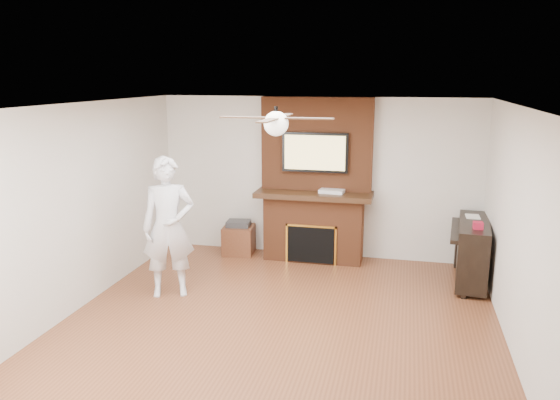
% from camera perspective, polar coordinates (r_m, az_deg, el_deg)
% --- Properties ---
extents(room_shell, '(5.36, 5.86, 2.86)m').
position_cam_1_polar(room_shell, '(5.94, -0.40, -2.36)').
color(room_shell, brown).
rests_on(room_shell, ground).
extents(fireplace, '(1.78, 0.64, 2.50)m').
position_cam_1_polar(fireplace, '(8.43, 3.67, 0.41)').
color(fireplace, brown).
rests_on(fireplace, ground).
extents(tv, '(1.00, 0.08, 0.60)m').
position_cam_1_polar(tv, '(8.26, 3.68, 4.98)').
color(tv, black).
rests_on(tv, fireplace).
extents(ceiling_fan, '(1.21, 1.21, 0.31)m').
position_cam_1_polar(ceiling_fan, '(5.75, -0.42, 8.09)').
color(ceiling_fan, black).
rests_on(ceiling_fan, room_shell).
extents(person, '(0.79, 0.67, 1.83)m').
position_cam_1_polar(person, '(7.14, -11.58, -2.80)').
color(person, silver).
rests_on(person, ground).
extents(side_table, '(0.52, 0.52, 0.55)m').
position_cam_1_polar(side_table, '(8.83, -4.33, -4.02)').
color(side_table, '#502816').
rests_on(side_table, ground).
extents(piano, '(0.61, 1.36, 0.96)m').
position_cam_1_polar(piano, '(7.98, 19.41, -4.96)').
color(piano, black).
rests_on(piano, ground).
extents(cable_box, '(0.39, 0.25, 0.05)m').
position_cam_1_polar(cable_box, '(8.27, 5.43, 0.92)').
color(cable_box, silver).
rests_on(cable_box, fireplace).
extents(candle_orange, '(0.07, 0.07, 0.12)m').
position_cam_1_polar(candle_orange, '(8.49, 1.69, -6.04)').
color(candle_orange, orange).
rests_on(candle_orange, ground).
extents(candle_green, '(0.07, 0.07, 0.10)m').
position_cam_1_polar(candle_green, '(8.50, 2.61, -6.10)').
color(candle_green, '#338136').
rests_on(candle_green, ground).
extents(candle_cream, '(0.08, 0.08, 0.11)m').
position_cam_1_polar(candle_cream, '(8.42, 4.60, -6.29)').
color(candle_cream, beige).
rests_on(candle_cream, ground).
extents(candle_blue, '(0.06, 0.06, 0.09)m').
position_cam_1_polar(candle_blue, '(8.44, 4.78, -6.30)').
color(candle_blue, '#2C5085').
rests_on(candle_blue, ground).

